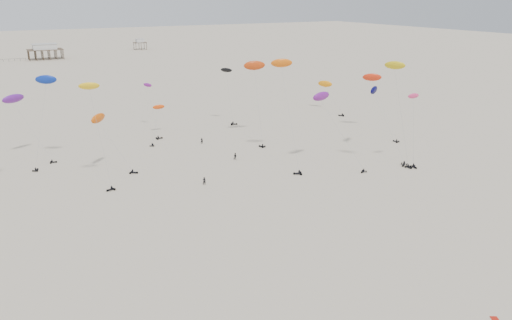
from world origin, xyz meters
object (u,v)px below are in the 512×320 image
rig_0 (398,86)px  rig_4 (104,127)px  pavilion_main (45,53)px  spectator_0 (204,185)px  pavilion_small (140,45)px

rig_0 → rig_4: bearing=-29.5°
pavilion_main → rig_4: rig_4 is taller
rig_0 → spectator_0: size_ratio=12.28×
pavilion_small → spectator_0: pavilion_small is taller
pavilion_small → rig_0: size_ratio=0.35×
pavilion_main → spectator_0: size_ratio=10.03×
pavilion_main → pavilion_small: bearing=23.2°
spectator_0 → pavilion_main: bearing=-68.3°
pavilion_main → pavilion_small: (70.00, 30.00, -0.74)m
pavilion_main → spectator_0: bearing=-89.5°
rig_4 → spectator_0: (16.39, -19.19, -10.72)m
pavilion_small → rig_4: (-84.39, -263.92, 7.23)m
pavilion_main → rig_4: size_ratio=1.45×
rig_0 → spectator_0: bearing=-17.4°
pavilion_main → spectator_0: pavilion_main is taller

